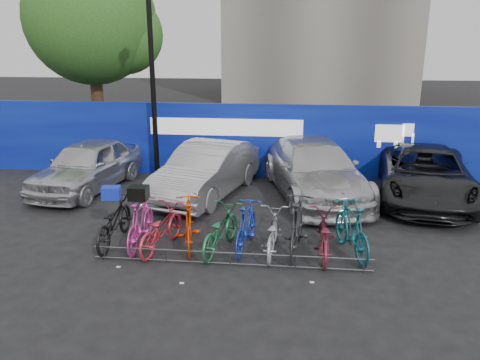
# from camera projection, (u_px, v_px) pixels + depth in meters

# --- Properties ---
(ground) EXTENTS (100.00, 100.00, 0.00)m
(ground) POSITION_uv_depth(u_px,v_px,m) (234.00, 253.00, 9.90)
(ground) COLOR black
(ground) RESTS_ON ground
(hoarding) EXTENTS (22.00, 0.18, 2.40)m
(hoarding) POSITION_uv_depth(u_px,v_px,m) (256.00, 141.00, 15.28)
(hoarding) COLOR #090D85
(hoarding) RESTS_ON ground
(tree) EXTENTS (5.40, 5.20, 7.80)m
(tree) POSITION_uv_depth(u_px,v_px,m) (97.00, 22.00, 18.78)
(tree) COLOR #382314
(tree) RESTS_ON ground
(lamppost) EXTENTS (0.25, 0.50, 6.11)m
(lamppost) POSITION_uv_depth(u_px,v_px,m) (152.00, 77.00, 14.47)
(lamppost) COLOR black
(lamppost) RESTS_ON ground
(bike_rack) EXTENTS (5.60, 0.03, 0.30)m
(bike_rack) POSITION_uv_depth(u_px,v_px,m) (230.00, 258.00, 9.28)
(bike_rack) COLOR #595B60
(bike_rack) RESTS_ON ground
(car_0) EXTENTS (2.42, 4.64, 1.51)m
(car_0) POSITION_uv_depth(u_px,v_px,m) (88.00, 165.00, 14.02)
(car_0) COLOR #BCBCC1
(car_0) RESTS_ON ground
(car_1) EXTENTS (2.77, 4.87, 1.52)m
(car_1) POSITION_uv_depth(u_px,v_px,m) (207.00, 170.00, 13.43)
(car_1) COLOR #A8A7AC
(car_1) RESTS_ON ground
(car_2) EXTENTS (3.46, 5.83, 1.59)m
(car_2) POSITION_uv_depth(u_px,v_px,m) (314.00, 169.00, 13.45)
(car_2) COLOR #BDBCC1
(car_2) RESTS_ON ground
(car_3) EXTENTS (3.25, 5.60, 1.47)m
(car_3) POSITION_uv_depth(u_px,v_px,m) (425.00, 174.00, 13.13)
(car_3) COLOR black
(car_3) RESTS_ON ground
(bike_0) EXTENTS (0.71, 1.98, 1.04)m
(bike_0) POSITION_uv_depth(u_px,v_px,m) (114.00, 221.00, 10.25)
(bike_0) COLOR black
(bike_0) RESTS_ON ground
(bike_1) EXTENTS (0.52, 1.80, 1.08)m
(bike_1) POSITION_uv_depth(u_px,v_px,m) (141.00, 223.00, 10.09)
(bike_1) COLOR #D4369D
(bike_1) RESTS_ON ground
(bike_2) EXTENTS (1.03, 1.90, 0.95)m
(bike_2) POSITION_uv_depth(u_px,v_px,m) (161.00, 228.00, 9.97)
(bike_2) COLOR #C42B3E
(bike_2) RESTS_ON ground
(bike_3) EXTENTS (0.89, 1.90, 1.10)m
(bike_3) POSITION_uv_depth(u_px,v_px,m) (189.00, 224.00, 10.03)
(bike_3) COLOR #E33B04
(bike_3) RESTS_ON ground
(bike_4) EXTENTS (1.06, 1.92, 0.96)m
(bike_4) POSITION_uv_depth(u_px,v_px,m) (220.00, 230.00, 9.88)
(bike_4) COLOR #1F693E
(bike_4) RESTS_ON ground
(bike_5) EXTENTS (0.73, 1.80, 1.05)m
(bike_5) POSITION_uv_depth(u_px,v_px,m) (246.00, 226.00, 9.95)
(bike_5) COLOR #1832A5
(bike_5) RESTS_ON ground
(bike_6) EXTENTS (0.68, 1.74, 0.90)m
(bike_6) POSITION_uv_depth(u_px,v_px,m) (272.00, 233.00, 9.79)
(bike_6) COLOR #ADAFB4
(bike_6) RESTS_ON ground
(bike_7) EXTENTS (0.80, 2.05, 1.20)m
(bike_7) POSITION_uv_depth(u_px,v_px,m) (297.00, 226.00, 9.78)
(bike_7) COLOR #262729
(bike_7) RESTS_ON ground
(bike_8) EXTENTS (0.66, 1.79, 0.94)m
(bike_8) POSITION_uv_depth(u_px,v_px,m) (324.00, 235.00, 9.63)
(bike_8) COLOR maroon
(bike_8) RESTS_ON ground
(bike_9) EXTENTS (0.99, 1.97, 1.14)m
(bike_9) POSITION_uv_depth(u_px,v_px,m) (352.00, 229.00, 9.68)
(bike_9) COLOR #135865
(bike_9) RESTS_ON ground
(cargo_crate) EXTENTS (0.43, 0.36, 0.27)m
(cargo_crate) POSITION_uv_depth(u_px,v_px,m) (111.00, 193.00, 10.06)
(cargo_crate) COLOR #1427C0
(cargo_crate) RESTS_ON bike_0
(cargo_topcase) EXTENTS (0.39, 0.35, 0.29)m
(cargo_topcase) POSITION_uv_depth(u_px,v_px,m) (139.00, 193.00, 9.90)
(cargo_topcase) COLOR black
(cargo_topcase) RESTS_ON bike_1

